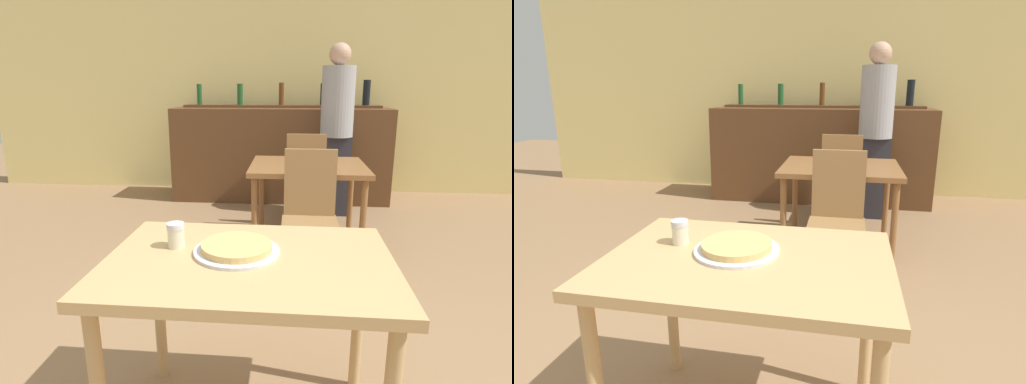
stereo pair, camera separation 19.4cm
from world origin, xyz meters
TOP-DOWN VIEW (x-y plane):
  - wall_back at (0.00, 4.05)m, footprint 8.00×0.05m
  - dining_table_near at (0.00, 0.00)m, footprint 1.03×0.71m
  - dining_table_far at (0.28, 2.04)m, footprint 0.97×0.82m
  - bar_counter at (0.00, 3.55)m, footprint 2.60×0.56m
  - bar_back_shelf at (0.06, 3.69)m, footprint 2.39×0.24m
  - chair_far_side_front at (0.28, 1.47)m, footprint 0.40×0.40m
  - chair_far_side_back at (0.28, 2.61)m, footprint 0.40×0.40m
  - pizza_tray at (-0.05, 0.04)m, footprint 0.32×0.32m
  - cheese_shaker at (-0.29, 0.07)m, footprint 0.07×0.07m
  - person_standing at (0.61, 2.97)m, footprint 0.34×0.34m

SIDE VIEW (x-z plane):
  - chair_far_side_front at x=0.28m, z-range 0.05..0.98m
  - chair_far_side_back at x=0.28m, z-range 0.05..0.98m
  - bar_counter at x=0.00m, z-range 0.00..1.12m
  - dining_table_far at x=0.28m, z-range 0.28..1.01m
  - dining_table_near at x=0.00m, z-range 0.29..1.06m
  - pizza_tray at x=-0.05m, z-range 0.77..0.80m
  - cheese_shaker at x=-0.29m, z-range 0.77..0.87m
  - person_standing at x=0.61m, z-range 0.08..1.88m
  - bar_back_shelf at x=0.06m, z-range 1.02..1.34m
  - wall_back at x=0.00m, z-range 0.00..2.80m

